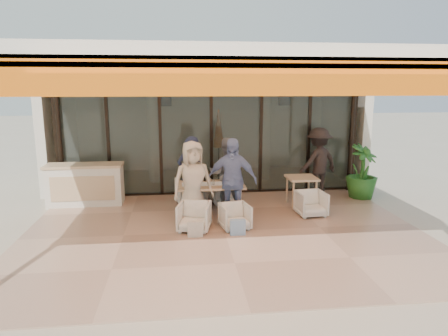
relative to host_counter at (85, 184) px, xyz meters
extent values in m
plane|color=#C6B293|center=(3.19, -2.30, -0.53)|extent=(70.00, 70.00, 0.00)
cube|color=tan|center=(3.19, -2.30, -0.53)|extent=(8.00, 6.00, 0.01)
cube|color=silver|center=(3.19, -2.30, 2.77)|extent=(8.00, 6.00, 0.20)
cube|color=orange|center=(3.19, -5.24, 2.49)|extent=(8.00, 0.12, 0.45)
cube|color=#FF5D15|center=(3.19, -4.55, 2.61)|extent=(8.00, 1.50, 0.06)
cylinder|color=black|center=(-0.69, 0.58, 1.07)|extent=(0.12, 0.12, 3.20)
cylinder|color=black|center=(7.07, 0.58, 1.07)|extent=(0.12, 0.12, 3.20)
cube|color=#9EADA3|center=(3.19, 0.70, 1.07)|extent=(8.00, 0.03, 3.20)
cube|color=black|center=(3.19, 0.70, -0.49)|extent=(8.00, 0.10, 0.08)
cube|color=black|center=(3.19, 0.70, 2.63)|extent=(8.00, 0.10, 0.08)
cube|color=black|center=(-0.81, 0.70, 1.07)|extent=(0.08, 0.10, 3.20)
cube|color=black|center=(0.49, 0.70, 1.07)|extent=(0.08, 0.10, 3.20)
cube|color=black|center=(1.84, 0.70, 1.07)|extent=(0.08, 0.10, 3.20)
cube|color=black|center=(3.19, 0.70, 1.07)|extent=(0.08, 0.10, 3.20)
cube|color=black|center=(4.54, 0.70, 1.07)|extent=(0.08, 0.10, 3.20)
cube|color=black|center=(5.89, 0.70, 1.07)|extent=(0.08, 0.10, 3.20)
cube|color=black|center=(7.19, 0.70, 1.07)|extent=(0.08, 0.10, 3.20)
cube|color=silver|center=(3.19, 4.20, 1.17)|extent=(9.00, 0.25, 3.40)
cube|color=silver|center=(-1.21, 2.45, 1.17)|extent=(0.25, 3.50, 3.40)
cube|color=silver|center=(7.59, 2.45, 1.17)|extent=(0.25, 3.50, 3.40)
cube|color=silver|center=(3.19, 2.45, 2.87)|extent=(9.00, 3.50, 0.25)
cube|color=tan|center=(3.19, 2.45, -0.52)|extent=(8.00, 3.50, 0.02)
cylinder|color=silver|center=(1.59, 2.30, 0.97)|extent=(0.40, 0.40, 3.00)
cylinder|color=silver|center=(4.99, 2.30, 0.97)|extent=(0.40, 0.40, 3.00)
cylinder|color=black|center=(1.99, 1.90, 2.47)|extent=(0.03, 0.03, 0.70)
cube|color=black|center=(1.99, 1.90, 2.02)|extent=(0.30, 0.30, 0.40)
sphere|color=#FFBF72|center=(1.99, 1.90, 2.02)|extent=(0.18, 0.18, 0.18)
cylinder|color=black|center=(5.49, 1.90, 2.47)|extent=(0.03, 0.03, 0.70)
cube|color=black|center=(5.49, 1.90, 2.02)|extent=(0.30, 0.30, 0.40)
sphere|color=#FFBF72|center=(5.49, 1.90, 2.02)|extent=(0.18, 0.18, 0.18)
cylinder|color=black|center=(3.49, 1.70, -0.48)|extent=(0.40, 0.40, 0.05)
cylinder|color=black|center=(3.49, 1.70, 0.52)|extent=(0.04, 0.04, 2.10)
cone|color=#D65E12|center=(3.49, 1.70, 1.17)|extent=(0.32, 0.32, 1.10)
cube|color=silver|center=(0.00, 0.00, -0.03)|extent=(1.80, 0.60, 1.00)
cube|color=tan|center=(0.00, 0.00, 0.48)|extent=(1.85, 0.65, 0.06)
cube|color=tan|center=(0.00, -0.31, -0.03)|extent=(1.50, 0.02, 0.60)
cube|color=tan|center=(3.02, -1.17, 0.19)|extent=(1.50, 0.90, 0.05)
cube|color=white|center=(3.02, -1.17, 0.21)|extent=(1.30, 0.35, 0.01)
cylinder|color=tan|center=(2.40, -1.49, -0.18)|extent=(0.06, 0.06, 0.70)
cylinder|color=tan|center=(3.64, -1.49, -0.18)|extent=(0.06, 0.06, 0.70)
cylinder|color=tan|center=(2.40, -0.85, -0.18)|extent=(0.06, 0.06, 0.70)
cylinder|color=tan|center=(3.64, -0.85, -0.18)|extent=(0.06, 0.06, 0.70)
cylinder|color=white|center=(2.57, -1.32, 0.27)|extent=(0.06, 0.06, 0.11)
cylinder|color=white|center=(2.77, -0.97, 0.27)|extent=(0.06, 0.06, 0.11)
cylinder|color=white|center=(3.07, -1.27, 0.27)|extent=(0.06, 0.06, 0.11)
cylinder|color=white|center=(3.32, -0.99, 0.27)|extent=(0.06, 0.06, 0.11)
cylinder|color=maroon|center=(2.47, -1.02, 0.30)|extent=(0.07, 0.07, 0.16)
cylinder|color=black|center=(2.92, -0.89, 0.30)|extent=(0.09, 0.09, 0.17)
cylinder|color=black|center=(2.92, -0.89, 0.39)|extent=(0.10, 0.10, 0.01)
cylinder|color=white|center=(2.57, -1.47, 0.22)|extent=(0.22, 0.22, 0.01)
cylinder|color=white|center=(3.47, -1.47, 0.22)|extent=(0.22, 0.22, 0.01)
cylinder|color=white|center=(2.57, -0.85, 0.22)|extent=(0.22, 0.22, 0.01)
cylinder|color=white|center=(3.47, -0.85, 0.22)|extent=(0.22, 0.22, 0.01)
imported|color=white|center=(2.60, -0.22, -0.17)|extent=(0.81, 0.77, 0.72)
imported|color=white|center=(3.44, -0.22, -0.18)|extent=(0.79, 0.75, 0.71)
imported|color=white|center=(2.60, -2.12, -0.21)|extent=(0.75, 0.72, 0.65)
imported|color=white|center=(3.44, -2.12, -0.24)|extent=(0.66, 0.63, 0.59)
imported|color=#171F33|center=(2.60, -0.72, 0.36)|extent=(0.72, 0.54, 1.79)
imported|color=#5E5F63|center=(3.44, -0.72, 0.34)|extent=(0.95, 0.80, 1.74)
imported|color=beige|center=(2.60, -1.62, 0.36)|extent=(0.99, 0.76, 1.79)
imported|color=#677CAC|center=(3.44, -1.62, 0.39)|extent=(1.16, 0.71, 1.84)
cube|color=silver|center=(2.60, -2.52, -0.36)|extent=(0.30, 0.10, 0.34)
cube|color=#99BFD8|center=(3.44, -2.52, -0.36)|extent=(0.30, 0.10, 0.34)
cube|color=tan|center=(5.28, -0.72, 0.19)|extent=(0.70, 0.70, 0.05)
cylinder|color=tan|center=(5.00, -1.00, -0.18)|extent=(0.05, 0.05, 0.70)
cylinder|color=tan|center=(5.56, -1.00, -0.18)|extent=(0.05, 0.05, 0.70)
cylinder|color=tan|center=(5.00, -0.44, -0.18)|extent=(0.05, 0.05, 0.70)
cylinder|color=tan|center=(5.56, -0.44, -0.18)|extent=(0.05, 0.05, 0.70)
imported|color=white|center=(5.28, -1.47, -0.21)|extent=(0.66, 0.62, 0.64)
imported|color=black|center=(6.02, 0.21, 0.39)|extent=(1.36, 1.08, 1.84)
imported|color=#1E5919|center=(7.07, -0.20, 0.19)|extent=(1.12, 1.12, 1.44)
camera|label=1|loc=(2.30, -9.91, 2.38)|focal=32.00mm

